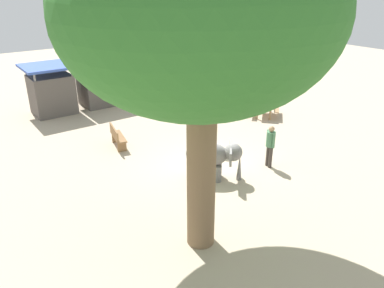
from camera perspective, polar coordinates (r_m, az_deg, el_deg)
ground_plane at (r=13.93m, az=2.70°, el=-3.77°), size 60.00×60.00×0.00m
elephant at (r=12.89m, az=3.19°, el=-1.81°), size 1.87×1.82×1.37m
person_handler at (r=13.98m, az=11.85°, el=0.12°), size 0.32×0.50×1.62m
shade_tree_main at (r=8.18m, az=1.70°, el=18.96°), size 6.22×5.70×8.01m
wooden_bench at (r=15.83m, az=-11.36°, el=1.15°), size 0.70×1.45×0.88m
picnic_table_near at (r=19.53m, az=11.00°, el=5.91°), size 2.11×2.10×0.78m
market_stall_blue at (r=20.73m, az=-20.60°, el=7.46°), size 2.50×2.50×2.52m
market_stall_teal at (r=21.51m, az=-13.95°, el=8.84°), size 2.50×2.50×2.52m
feed_bucket at (r=14.74m, az=5.11°, el=-1.52°), size 0.36×0.36×0.32m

